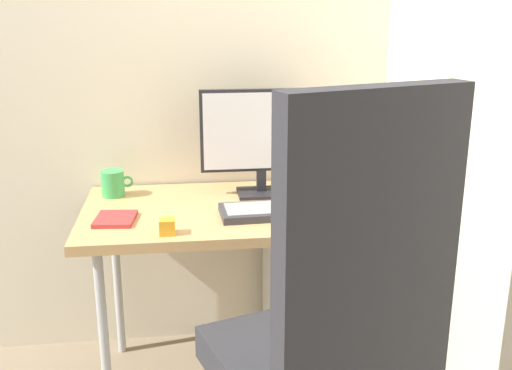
{
  "coord_description": "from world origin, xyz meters",
  "views": [
    {
      "loc": [
        -0.23,
        -2.1,
        1.44
      ],
      "look_at": [
        0.02,
        -0.06,
        0.82
      ],
      "focal_mm": 42.1,
      "sensor_mm": 36.0,
      "label": 1
    }
  ],
  "objects_px": {
    "filing_cabinet": "(325,304)",
    "pen_holder": "(357,179)",
    "notebook": "(115,219)",
    "mouse": "(389,208)",
    "office_chair": "(334,325)",
    "monitor": "(261,136)",
    "coffee_mug": "(113,183)",
    "desk_clamp_accessory": "(167,227)",
    "keyboard": "(285,210)"
  },
  "relations": [
    {
      "from": "office_chair",
      "to": "desk_clamp_accessory",
      "type": "height_order",
      "value": "office_chair"
    },
    {
      "from": "office_chair",
      "to": "coffee_mug",
      "type": "xyz_separation_m",
      "value": [
        -0.65,
        0.95,
        0.13
      ]
    },
    {
      "from": "office_chair",
      "to": "desk_clamp_accessory",
      "type": "xyz_separation_m",
      "value": [
        -0.43,
        0.51,
        0.1
      ]
    },
    {
      "from": "notebook",
      "to": "keyboard",
      "type": "bearing_deg",
      "value": 5.6
    },
    {
      "from": "pen_holder",
      "to": "notebook",
      "type": "bearing_deg",
      "value": -164.98
    },
    {
      "from": "monitor",
      "to": "desk_clamp_accessory",
      "type": "distance_m",
      "value": 0.58
    },
    {
      "from": "filing_cabinet",
      "to": "mouse",
      "type": "relative_size",
      "value": 6.21
    },
    {
      "from": "filing_cabinet",
      "to": "notebook",
      "type": "distance_m",
      "value": 0.9
    },
    {
      "from": "filing_cabinet",
      "to": "notebook",
      "type": "height_order",
      "value": "notebook"
    },
    {
      "from": "filing_cabinet",
      "to": "pen_holder",
      "type": "bearing_deg",
      "value": 42.9
    },
    {
      "from": "keyboard",
      "to": "office_chair",
      "type": "bearing_deg",
      "value": -88.5
    },
    {
      "from": "filing_cabinet",
      "to": "pen_holder",
      "type": "xyz_separation_m",
      "value": [
        0.15,
        0.14,
        0.47
      ]
    },
    {
      "from": "mouse",
      "to": "coffee_mug",
      "type": "height_order",
      "value": "coffee_mug"
    },
    {
      "from": "mouse",
      "to": "pen_holder",
      "type": "bearing_deg",
      "value": 110.9
    },
    {
      "from": "monitor",
      "to": "notebook",
      "type": "relative_size",
      "value": 3.04
    },
    {
      "from": "coffee_mug",
      "to": "filing_cabinet",
      "type": "bearing_deg",
      "value": -12.55
    },
    {
      "from": "notebook",
      "to": "coffee_mug",
      "type": "height_order",
      "value": "coffee_mug"
    },
    {
      "from": "keyboard",
      "to": "notebook",
      "type": "height_order",
      "value": "keyboard"
    },
    {
      "from": "filing_cabinet",
      "to": "notebook",
      "type": "xyz_separation_m",
      "value": [
        -0.78,
        -0.11,
        0.44
      ]
    },
    {
      "from": "pen_holder",
      "to": "desk_clamp_accessory",
      "type": "bearing_deg",
      "value": -152.18
    },
    {
      "from": "notebook",
      "to": "coffee_mug",
      "type": "distance_m",
      "value": 0.3
    },
    {
      "from": "office_chair",
      "to": "mouse",
      "type": "bearing_deg",
      "value": 60.06
    },
    {
      "from": "keyboard",
      "to": "notebook",
      "type": "xyz_separation_m",
      "value": [
        -0.6,
        -0.0,
        -0.01
      ]
    },
    {
      "from": "keyboard",
      "to": "desk_clamp_accessory",
      "type": "height_order",
      "value": "desk_clamp_accessory"
    },
    {
      "from": "monitor",
      "to": "mouse",
      "type": "xyz_separation_m",
      "value": [
        0.42,
        -0.29,
        -0.22
      ]
    },
    {
      "from": "keyboard",
      "to": "pen_holder",
      "type": "relative_size",
      "value": 2.82
    },
    {
      "from": "office_chair",
      "to": "notebook",
      "type": "bearing_deg",
      "value": 132.93
    },
    {
      "from": "notebook",
      "to": "monitor",
      "type": "bearing_deg",
      "value": 30.34
    },
    {
      "from": "keyboard",
      "to": "mouse",
      "type": "bearing_deg",
      "value": -6.25
    },
    {
      "from": "monitor",
      "to": "desk_clamp_accessory",
      "type": "xyz_separation_m",
      "value": [
        -0.36,
        -0.4,
        -0.21
      ]
    },
    {
      "from": "monitor",
      "to": "desk_clamp_accessory",
      "type": "bearing_deg",
      "value": -132.35
    },
    {
      "from": "office_chair",
      "to": "notebook",
      "type": "height_order",
      "value": "office_chair"
    },
    {
      "from": "pen_holder",
      "to": "coffee_mug",
      "type": "relative_size",
      "value": 1.33
    },
    {
      "from": "office_chair",
      "to": "desk_clamp_accessory",
      "type": "bearing_deg",
      "value": 130.12
    },
    {
      "from": "filing_cabinet",
      "to": "desk_clamp_accessory",
      "type": "distance_m",
      "value": 0.8
    },
    {
      "from": "notebook",
      "to": "desk_clamp_accessory",
      "type": "bearing_deg",
      "value": -33.45
    },
    {
      "from": "office_chair",
      "to": "mouse",
      "type": "relative_size",
      "value": 13.65
    },
    {
      "from": "keyboard",
      "to": "pen_holder",
      "type": "height_order",
      "value": "pen_holder"
    },
    {
      "from": "pen_holder",
      "to": "keyboard",
      "type": "bearing_deg",
      "value": -143.62
    },
    {
      "from": "office_chair",
      "to": "monitor",
      "type": "height_order",
      "value": "office_chair"
    },
    {
      "from": "mouse",
      "to": "coffee_mug",
      "type": "xyz_separation_m",
      "value": [
        -1.0,
        0.33,
        0.03
      ]
    },
    {
      "from": "office_chair",
      "to": "mouse",
      "type": "xyz_separation_m",
      "value": [
        0.36,
        0.62,
        0.09
      ]
    },
    {
      "from": "office_chair",
      "to": "coffee_mug",
      "type": "bearing_deg",
      "value": 124.19
    },
    {
      "from": "keyboard",
      "to": "pen_holder",
      "type": "distance_m",
      "value": 0.42
    },
    {
      "from": "notebook",
      "to": "coffee_mug",
      "type": "bearing_deg",
      "value": 102.13
    },
    {
      "from": "coffee_mug",
      "to": "monitor",
      "type": "bearing_deg",
      "value": -4.1
    },
    {
      "from": "filing_cabinet",
      "to": "mouse",
      "type": "xyz_separation_m",
      "value": [
        0.18,
        -0.15,
        0.45
      ]
    },
    {
      "from": "keyboard",
      "to": "pen_holder",
      "type": "bearing_deg",
      "value": 36.38
    },
    {
      "from": "mouse",
      "to": "pen_holder",
      "type": "xyz_separation_m",
      "value": [
        -0.03,
        0.29,
        0.03
      ]
    },
    {
      "from": "monitor",
      "to": "desk_clamp_accessory",
      "type": "relative_size",
      "value": 9.24
    }
  ]
}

